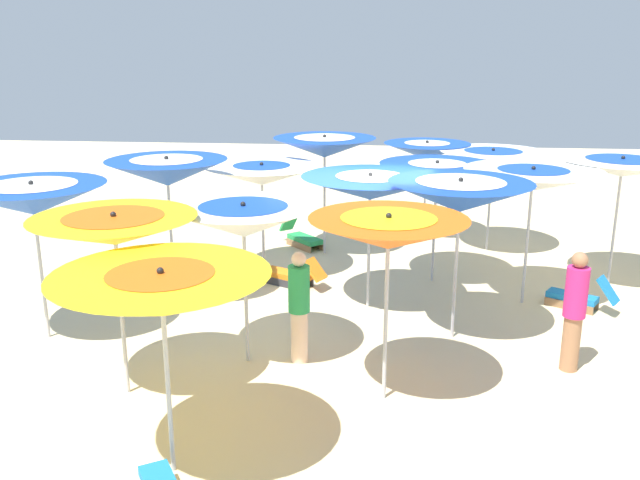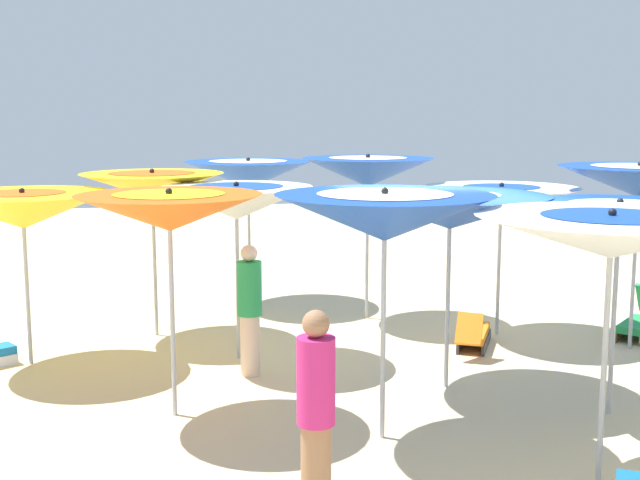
% 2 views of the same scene
% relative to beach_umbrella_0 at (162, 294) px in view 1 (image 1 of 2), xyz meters
% --- Properties ---
extents(ground, '(38.38, 38.38, 0.04)m').
position_rel_beach_umbrella_0_xyz_m(ground, '(4.74, -1.62, -1.99)').
color(ground, beige).
extents(beach_umbrella_0, '(2.15, 2.15, 2.24)m').
position_rel_beach_umbrella_0_xyz_m(beach_umbrella_0, '(0.00, 0.00, 0.00)').
color(beach_umbrella_0, '#B2B2B7').
rests_on(beach_umbrella_0, ground).
extents(beach_umbrella_1, '(1.90, 1.90, 2.41)m').
position_rel_beach_umbrella_0_xyz_m(beach_umbrella_1, '(1.75, -2.18, 0.20)').
color(beach_umbrella_1, '#B2B2B7').
rests_on(beach_umbrella_1, ground).
extents(beach_umbrella_2, '(2.09, 2.09, 2.47)m').
position_rel_beach_umbrella_0_xyz_m(beach_umbrella_2, '(3.73, -3.20, 0.23)').
color(beach_umbrella_2, '#B2B2B7').
rests_on(beach_umbrella_2, ground).
extents(beach_umbrella_3, '(2.26, 2.26, 2.39)m').
position_rel_beach_umbrella_0_xyz_m(beach_umbrella_3, '(5.30, -4.53, 0.19)').
color(beach_umbrella_3, '#B2B2B7').
rests_on(beach_umbrella_3, ground).
extents(beach_umbrella_4, '(2.29, 2.29, 2.40)m').
position_rel_beach_umbrella_0_xyz_m(beach_umbrella_4, '(6.44, -6.30, 0.22)').
color(beach_umbrella_4, '#B2B2B7').
rests_on(beach_umbrella_4, ground).
extents(beach_umbrella_5, '(2.00, 2.00, 2.39)m').
position_rel_beach_umbrella_0_xyz_m(beach_umbrella_5, '(1.57, 1.09, 0.19)').
color(beach_umbrella_5, '#B2B2B7').
rests_on(beach_umbrella_5, ground).
extents(beach_umbrella_6, '(1.93, 1.93, 2.30)m').
position_rel_beach_umbrella_0_xyz_m(beach_umbrella_6, '(2.62, -0.26, 0.07)').
color(beach_umbrella_6, '#B2B2B7').
rests_on(beach_umbrella_6, ground).
extents(beach_umbrella_7, '(2.25, 2.25, 2.31)m').
position_rel_beach_umbrella_0_xyz_m(beach_umbrella_7, '(4.87, -1.88, 0.09)').
color(beach_umbrella_7, '#B2B2B7').
rests_on(beach_umbrella_7, ground).
extents(beach_umbrella_8, '(2.08, 2.08, 2.30)m').
position_rel_beach_umbrella_0_xyz_m(beach_umbrella_8, '(6.27, -3.04, 0.10)').
color(beach_umbrella_8, '#B2B2B7').
rests_on(beach_umbrella_8, ground).
extents(beach_umbrella_9, '(2.22, 2.22, 2.21)m').
position_rel_beach_umbrella_0_xyz_m(beach_umbrella_9, '(8.45, -4.34, 0.04)').
color(beach_umbrella_9, '#B2B2B7').
rests_on(beach_umbrella_9, ground).
extents(beach_umbrella_10, '(2.11, 2.11, 2.43)m').
position_rel_beach_umbrella_0_xyz_m(beach_umbrella_10, '(3.12, 2.93, 0.19)').
color(beach_umbrella_10, '#B2B2B7').
rests_on(beach_umbrella_10, ground).
extents(beach_umbrella_11, '(2.00, 2.00, 2.54)m').
position_rel_beach_umbrella_0_xyz_m(beach_umbrella_11, '(4.77, 1.46, 0.30)').
color(beach_umbrella_11, '#B2B2B7').
rests_on(beach_umbrella_11, ground).
extents(beach_umbrella_12, '(2.17, 2.17, 2.19)m').
position_rel_beach_umbrella_0_xyz_m(beach_umbrella_12, '(6.37, 0.18, -0.02)').
color(beach_umbrella_12, '#B2B2B7').
rests_on(beach_umbrella_12, ground).
extents(beach_umbrella_13, '(2.10, 2.10, 2.53)m').
position_rel_beach_umbrella_0_xyz_m(beach_umbrella_13, '(7.84, -0.86, 0.30)').
color(beach_umbrella_13, '#B2B2B7').
rests_on(beach_umbrella_13, ground).
extents(beach_umbrella_14, '(1.93, 1.93, 2.23)m').
position_rel_beach_umbrella_0_xyz_m(beach_umbrella_14, '(9.37, -3.02, 0.02)').
color(beach_umbrella_14, '#B2B2B7').
rests_on(beach_umbrella_14, ground).
extents(lounger_0, '(0.87, 1.13, 0.64)m').
position_rel_beach_umbrella_0_xyz_m(lounger_0, '(5.10, -5.41, -1.76)').
color(lounger_0, olive).
rests_on(lounger_0, ground).
extents(lounger_1, '(1.13, 1.08, 0.69)m').
position_rel_beach_umbrella_0_xyz_m(lounger_1, '(8.32, -0.32, -1.75)').
color(lounger_1, olive).
rests_on(lounger_1, ground).
extents(lounger_2, '(0.91, 1.29, 0.59)m').
position_rel_beach_umbrella_0_xyz_m(lounger_2, '(5.77, -0.44, -1.77)').
color(lounger_2, '#333338').
rests_on(lounger_2, ground).
extents(beachgoer_0, '(0.30, 0.30, 1.69)m').
position_rel_beach_umbrella_0_xyz_m(beachgoer_0, '(2.78, -4.70, -1.09)').
color(beachgoer_0, '#A3704C').
rests_on(beachgoer_0, ground).
extents(beachgoer_1, '(0.30, 0.30, 1.60)m').
position_rel_beach_umbrella_0_xyz_m(beachgoer_1, '(2.69, -0.99, -1.13)').
color(beachgoer_1, beige).
rests_on(beachgoer_1, ground).
extents(beach_ball, '(0.30, 0.30, 0.30)m').
position_rel_beach_umbrella_0_xyz_m(beach_ball, '(9.24, -1.73, -1.82)').
color(beach_ball, white).
rests_on(beach_ball, ground).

